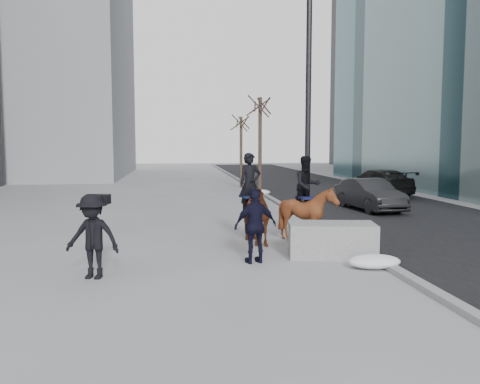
{
  "coord_description": "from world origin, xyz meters",
  "views": [
    {
      "loc": [
        -1.67,
        -12.07,
        2.78
      ],
      "look_at": [
        0.0,
        1.2,
        1.5
      ],
      "focal_mm": 38.0,
      "sensor_mm": 36.0,
      "label": 1
    }
  ],
  "objects": [
    {
      "name": "ground",
      "position": [
        0.0,
        0.0,
        0.0
      ],
      "size": [
        120.0,
        120.0,
        0.0
      ],
      "primitive_type": "plane",
      "color": "gray",
      "rests_on": "ground"
    },
    {
      "name": "feeder",
      "position": [
        0.14,
        -0.56,
        0.88
      ],
      "size": [
        1.1,
        0.97,
        1.75
      ],
      "color": "black",
      "rests_on": "ground"
    },
    {
      "name": "tree_near",
      "position": [
        2.4,
        12.45,
        2.79
      ],
      "size": [
        1.2,
        1.2,
        5.57
      ],
      "primitive_type": null,
      "color": "#32241E",
      "rests_on": "ground"
    },
    {
      "name": "snow_piles",
      "position": [
        2.7,
        6.25,
        0.15
      ],
      "size": [
        1.3,
        16.92,
        0.33
      ],
      "color": "white",
      "rests_on": "ground"
    },
    {
      "name": "lamppost",
      "position": [
        2.6,
        4.27,
        4.99
      ],
      "size": [
        0.25,
        1.64,
        9.09
      ],
      "color": "black",
      "rests_on": "ground"
    },
    {
      "name": "road",
      "position": [
        7.0,
        10.0,
        0.01
      ],
      "size": [
        8.0,
        90.0,
        0.01
      ],
      "primitive_type": "cube",
      "color": "black",
      "rests_on": "ground"
    },
    {
      "name": "mounted_right",
      "position": [
        2.0,
        1.78,
        0.98
      ],
      "size": [
        1.51,
        1.64,
        2.43
      ],
      "color": "#4E2C0F",
      "rests_on": "ground"
    },
    {
      "name": "mounted_left",
      "position": [
        0.38,
        1.82,
        0.94
      ],
      "size": [
        1.28,
        2.1,
        2.52
      ],
      "color": "#4A1D0E",
      "rests_on": "ground"
    },
    {
      "name": "planter",
      "position": [
        2.11,
        -0.15,
        0.42
      ],
      "size": [
        2.23,
        1.37,
        0.84
      ],
      "primitive_type": "cube",
      "rotation": [
        0.0,
        0.0,
        -0.16
      ],
      "color": "#99999B",
      "rests_on": "ground"
    },
    {
      "name": "car_near",
      "position": [
        6.33,
        8.12,
        0.66
      ],
      "size": [
        1.85,
        4.14,
        1.32
      ],
      "primitive_type": "imported",
      "rotation": [
        0.0,
        0.0,
        0.12
      ],
      "color": "black",
      "rests_on": "ground"
    },
    {
      "name": "camera_crew",
      "position": [
        -3.39,
        -1.49,
        0.89
      ],
      "size": [
        1.27,
        0.95,
        1.75
      ],
      "color": "black",
      "rests_on": "ground"
    },
    {
      "name": "curb",
      "position": [
        3.0,
        10.0,
        0.06
      ],
      "size": [
        0.25,
        90.0,
        0.12
      ],
      "primitive_type": "cube",
      "color": "gray",
      "rests_on": "ground"
    },
    {
      "name": "tree_far",
      "position": [
        2.4,
        19.73,
        2.48
      ],
      "size": [
        1.2,
        1.2,
        4.96
      ],
      "primitive_type": null,
      "color": "#362620",
      "rests_on": "ground"
    },
    {
      "name": "car_far",
      "position": [
        9.1,
        14.02,
        0.71
      ],
      "size": [
        2.73,
        5.13,
        1.41
      ],
      "primitive_type": "imported",
      "rotation": [
        0.0,
        0.0,
        3.3
      ],
      "color": "black",
      "rests_on": "ground"
    }
  ]
}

